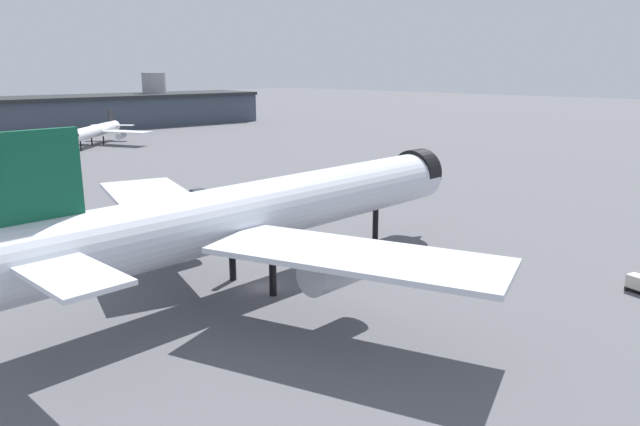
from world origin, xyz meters
name	(u,v)px	position (x,y,z in m)	size (l,w,h in m)	color
ground	(264,287)	(0.00, 0.00, 0.00)	(900.00, 900.00, 0.00)	#56565B
airliner_near_gate	(268,210)	(1.69, 0.82, 8.37)	(66.51, 60.79, 18.99)	silver
airliner_far_taxiway	(95,131)	(47.16, 127.61, 4.52)	(31.98, 28.92, 10.26)	white
terminal_building	(17,115)	(45.33, 180.95, 6.62)	(194.94, 54.69, 21.32)	#3D4756
service_truck_front	(198,197)	(19.10, 37.69, 1.59)	(3.35, 5.81, 3.00)	black
baggage_cart_trailing	(640,284)	(26.36, -31.21, 0.98)	(2.42, 2.72, 1.82)	black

